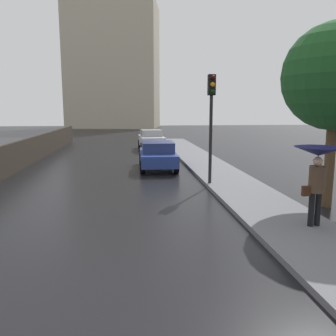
{
  "coord_description": "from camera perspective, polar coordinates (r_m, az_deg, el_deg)",
  "views": [
    {
      "loc": [
        1.15,
        -3.39,
        2.95
      ],
      "look_at": [
        2.38,
        8.13,
        1.0
      ],
      "focal_mm": 37.65,
      "sensor_mm": 36.0,
      "label": 1
    }
  ],
  "objects": [
    {
      "name": "car_white_near_kerb",
      "position": [
        25.52,
        -2.73,
        4.61
      ],
      "size": [
        1.86,
        3.88,
        1.47
      ],
      "rotation": [
        0.0,
        0.0,
        0.04
      ],
      "color": "silver",
      "rests_on": "ground"
    },
    {
      "name": "car_blue_mid_road",
      "position": [
        17.41,
        -1.69,
        2.13
      ],
      "size": [
        1.82,
        4.0,
        1.37
      ],
      "rotation": [
        0.0,
        0.0,
        -0.01
      ],
      "color": "navy",
      "rests_on": "ground"
    },
    {
      "name": "pedestrian_with_umbrella_near",
      "position": [
        9.05,
        23.08,
        0.77
      ],
      "size": [
        1.13,
        1.13,
        1.93
      ],
      "rotation": [
        0.0,
        0.0,
        3.27
      ],
      "color": "black",
      "rests_on": "sidewalk_strip"
    },
    {
      "name": "traffic_light",
      "position": [
        13.33,
        7.03,
        9.55
      ],
      "size": [
        0.26,
        0.39,
        4.05
      ],
      "color": "black",
      "rests_on": "sidewalk_strip"
    },
    {
      "name": "street_tree_near",
      "position": [
        11.53,
        25.56,
        13.1
      ],
      "size": [
        3.09,
        3.09,
        5.41
      ],
      "color": "#4C3823",
      "rests_on": "ground"
    },
    {
      "name": "distant_tower",
      "position": [
        58.02,
        -8.77,
        16.14
      ],
      "size": [
        14.92,
        11.24,
        23.32
      ],
      "color": "#B2A88E",
      "rests_on": "ground"
    }
  ]
}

